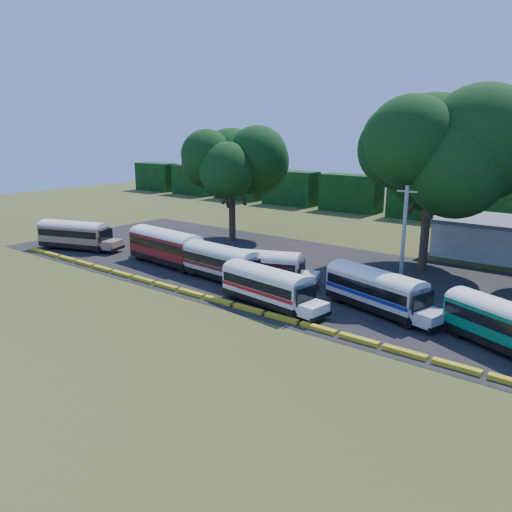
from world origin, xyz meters
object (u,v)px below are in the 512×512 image
Objects in this scene: bus_white_red at (268,285)px; bus_teal at (509,324)px; bus_beige at (76,233)px; bus_red at (167,245)px; bus_cream_west at (221,261)px; tree_west at (232,161)px.

bus_white_red is 1.00× the size of bus_teal.
bus_red is (12.89, 1.94, 0.16)m from bus_beige.
bus_teal is (16.17, 2.46, 0.04)m from bus_white_red.
bus_red reaches higher than bus_white_red.
bus_cream_west is (20.75, 1.24, -0.05)m from bus_beige.
bus_white_red is (28.02, -1.57, -0.15)m from bus_beige.
bus_teal is 0.70× the size of tree_west.
bus_beige is 20.79m from bus_cream_west.
bus_teal is (23.44, -0.35, -0.06)m from bus_cream_west.
bus_red is 0.81× the size of tree_west.
bus_white_red is 25.13m from tree_west.
bus_red reaches higher than bus_teal.
bus_beige reaches higher than bus_white_red.
bus_cream_west is 23.44m from bus_teal.
bus_white_red is at bearing -8.05° from bus_red.
bus_white_red is at bearing -16.76° from bus_cream_west.
bus_cream_west is at bearing -15.77° from bus_beige.
bus_cream_west reaches higher than bus_teal.
bus_red is 1.16× the size of bus_teal.
bus_beige is 44.20m from bus_teal.
bus_white_red is at bearing -147.74° from bus_teal.
tree_west is at bearing 35.28° from bus_beige.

